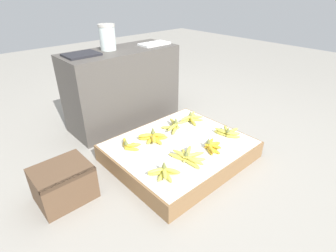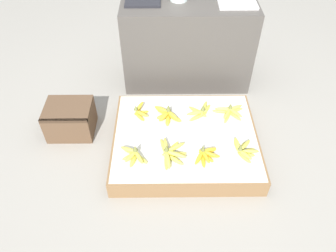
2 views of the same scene
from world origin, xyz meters
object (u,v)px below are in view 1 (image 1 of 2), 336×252
banana_bunch_front_left (164,172)px  banana_bunch_front_midright (211,146)px  banana_bunch_middle_right (191,118)px  banana_bunch_front_midleft (188,157)px  banana_bunch_middle_left (129,145)px  banana_bunch_middle_midright (174,126)px  foam_tray_white (154,44)px  banana_bunch_front_right (228,132)px  glass_jar (107,37)px  banana_bunch_middle_midleft (153,137)px  wooden_crate (64,183)px

banana_bunch_front_left → banana_bunch_front_midright: bearing=-0.2°
banana_bunch_front_left → banana_bunch_middle_right: size_ratio=0.82×
banana_bunch_front_left → banana_bunch_front_midright: size_ratio=1.06×
banana_bunch_front_midleft → banana_bunch_middle_left: banana_bunch_front_midleft is taller
banana_bunch_front_midleft → banana_bunch_middle_midright: (0.24, 0.40, 0.00)m
foam_tray_white → banana_bunch_middle_midright: bearing=-116.2°
banana_bunch_front_left → foam_tray_white: size_ratio=0.68×
banana_bunch_middle_midright → foam_tray_white: (0.29, 0.59, 0.57)m
banana_bunch_front_midright → foam_tray_white: (0.30, 1.02, 0.57)m
banana_bunch_front_right → banana_bunch_front_midright: bearing=-170.8°
glass_jar → banana_bunch_middle_left: bearing=-114.0°
banana_bunch_front_midleft → banana_bunch_middle_left: (-0.23, 0.41, -0.00)m
banana_bunch_middle_midright → foam_tray_white: size_ratio=0.71×
banana_bunch_front_left → banana_bunch_middle_midright: size_ratio=0.96×
banana_bunch_front_midleft → banana_bunch_middle_midright: bearing=59.6°
banana_bunch_front_right → glass_jar: size_ratio=1.00×
banana_bunch_middle_midright → banana_bunch_front_midleft: bearing=-120.4°
banana_bunch_front_midleft → banana_bunch_middle_right: (0.46, 0.40, -0.00)m
banana_bunch_front_right → banana_bunch_front_left: bearing=-176.8°
banana_bunch_middle_midleft → banana_bunch_middle_right: size_ratio=0.89×
banana_bunch_middle_midleft → glass_jar: glass_jar is taller
banana_bunch_middle_midleft → banana_bunch_middle_right: (0.48, 0.03, -0.01)m
banana_bunch_front_midleft → banana_bunch_middle_midleft: (-0.02, 0.37, 0.00)m
banana_bunch_front_midleft → banana_bunch_middle_left: size_ratio=1.47×
banana_bunch_middle_midright → banana_bunch_middle_right: bearing=-0.3°
banana_bunch_front_left → glass_jar: 1.34m
banana_bunch_front_right → banana_bunch_middle_midright: size_ratio=1.05×
banana_bunch_middle_midright → banana_bunch_front_midright: bearing=-90.5°
foam_tray_white → glass_jar: bearing=167.0°
banana_bunch_front_left → banana_bunch_front_right: bearing=3.2°
wooden_crate → banana_bunch_middle_midright: (0.99, 0.02, 0.05)m
wooden_crate → glass_jar: glass_jar is taller
banana_bunch_middle_right → wooden_crate: bearing=-179.2°
banana_bunch_middle_midright → banana_bunch_middle_right: 0.22m
banana_bunch_front_right → foam_tray_white: bearing=88.2°
banana_bunch_middle_left → glass_jar: (0.31, 0.69, 0.67)m
banana_bunch_front_right → banana_bunch_middle_midleft: 0.62m
wooden_crate → banana_bunch_front_left: bearing=-38.2°
foam_tray_white → banana_bunch_front_midright: bearing=-106.2°
banana_bunch_middle_left → banana_bunch_middle_right: (0.68, -0.01, 0.00)m
wooden_crate → banana_bunch_middle_right: 1.22m
banana_bunch_middle_left → banana_bunch_middle_right: size_ratio=0.82×
banana_bunch_front_midright → foam_tray_white: bearing=73.8°
wooden_crate → banana_bunch_front_right: 1.31m
banana_bunch_front_midright → glass_jar: size_ratio=0.86×
glass_jar → banana_bunch_middle_right: bearing=-61.6°
banana_bunch_middle_right → glass_jar: (-0.38, 0.70, 0.67)m
banana_bunch_front_right → glass_jar: (-0.42, 1.08, 0.67)m
banana_bunch_middle_right → foam_tray_white: foam_tray_white is taller
banana_bunch_middle_left → banana_bunch_middle_midleft: 0.21m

